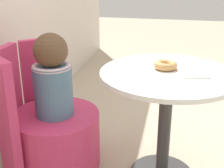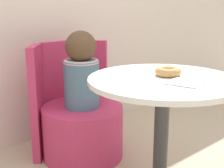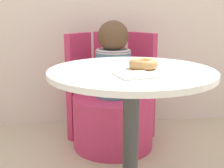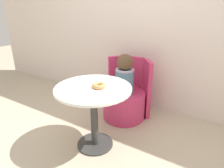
{
  "view_description": "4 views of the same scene",
  "coord_description": "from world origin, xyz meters",
  "px_view_note": "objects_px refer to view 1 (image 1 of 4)",
  "views": [
    {
      "loc": [
        -1.54,
        -0.06,
        1.2
      ],
      "look_at": [
        0.02,
        0.27,
        0.59
      ],
      "focal_mm": 50.0,
      "sensor_mm": 36.0,
      "label": 1
    },
    {
      "loc": [
        -1.08,
        -0.97,
        1.01
      ],
      "look_at": [
        0.01,
        0.29,
        0.58
      ],
      "focal_mm": 50.0,
      "sensor_mm": 36.0,
      "label": 2
    },
    {
      "loc": [
        -0.14,
        -1.35,
        0.93
      ],
      "look_at": [
        0.02,
        0.29,
        0.52
      ],
      "focal_mm": 50.0,
      "sensor_mm": 36.0,
      "label": 3
    },
    {
      "loc": [
        1.15,
        -1.41,
        1.39
      ],
      "look_at": [
        0.08,
        0.31,
        0.58
      ],
      "focal_mm": 32.0,
      "sensor_mm": 36.0,
      "label": 4
    }
  ],
  "objects_px": {
    "round_table": "(166,98)",
    "child_figure": "(52,77)",
    "donut": "(165,65)",
    "tub_chair": "(57,139)"
  },
  "relations": [
    {
      "from": "round_table",
      "to": "child_figure",
      "type": "xyz_separation_m",
      "value": [
        -0.02,
        0.66,
        0.08
      ]
    },
    {
      "from": "round_table",
      "to": "donut",
      "type": "height_order",
      "value": "donut"
    },
    {
      "from": "round_table",
      "to": "donut",
      "type": "relative_size",
      "value": 5.64
    },
    {
      "from": "tub_chair",
      "to": "donut",
      "type": "height_order",
      "value": "donut"
    },
    {
      "from": "child_figure",
      "to": "donut",
      "type": "relative_size",
      "value": 3.79
    },
    {
      "from": "tub_chair",
      "to": "donut",
      "type": "relative_size",
      "value": 4.11
    },
    {
      "from": "tub_chair",
      "to": "donut",
      "type": "xyz_separation_m",
      "value": [
        0.07,
        -0.64,
        0.51
      ]
    },
    {
      "from": "round_table",
      "to": "tub_chair",
      "type": "bearing_deg",
      "value": 91.38
    },
    {
      "from": "child_figure",
      "to": "tub_chair",
      "type": "bearing_deg",
      "value": 180.0
    },
    {
      "from": "tub_chair",
      "to": "round_table",
      "type": "bearing_deg",
      "value": -88.62
    }
  ]
}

